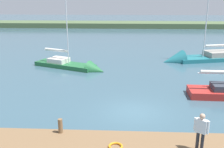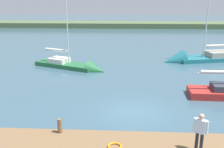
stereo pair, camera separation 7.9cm
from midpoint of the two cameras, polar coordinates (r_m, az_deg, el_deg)
ground_plane at (r=17.38m, az=4.87°, el=-8.25°), size 200.00×200.00×0.00m
far_shoreline at (r=67.79m, az=3.74°, el=10.16°), size 180.00×8.00×2.40m
mooring_post_near at (r=13.35m, az=-11.11°, el=-10.98°), size 0.22×0.22×0.72m
life_ring_buoy at (r=12.09m, az=0.79°, el=-15.45°), size 0.66×0.66×0.10m
sailboat_near_dock at (r=27.98m, az=-7.92°, el=1.54°), size 8.21×4.97×10.17m
sailboat_far_right at (r=32.59m, az=17.98°, el=2.93°), size 10.59×5.04×11.99m
person_on_dock at (r=12.01m, az=18.81°, el=-11.36°), size 0.55×0.45×1.74m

